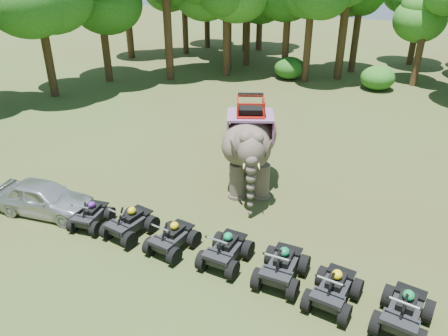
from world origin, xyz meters
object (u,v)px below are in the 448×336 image
Objects in this scene: elephant at (250,144)px; atv_1 at (129,219)px; atv_2 at (172,234)px; atv_5 at (334,285)px; atv_6 at (405,307)px; parked_car at (44,198)px; atv_0 at (91,212)px; atv_3 at (226,246)px; atv_4 at (282,263)px.

atv_1 is (-2.34, -5.16, -1.31)m from elephant.
atv_5 reaches higher than atv_2.
atv_6 reaches higher than atv_5.
parked_car is at bearing -173.04° from atv_6.
atv_0 is 5.34m from atv_3.
elephant is at bearing 90.17° from atv_2.
atv_2 is (5.62, 0.16, -0.03)m from parked_car.
elephant is 2.53× the size of atv_4.
elephant is 2.53× the size of atv_6.
atv_6 is at bearing 4.98° from atv_2.
atv_1 is 5.60m from atv_4.
atv_5 is at bearing 5.80° from atv_1.
elephant is 6.16m from atv_4.
elephant is at bearing 106.29° from atv_3.
atv_2 is 0.95× the size of atv_5.
atv_1 reaches higher than atv_2.
atv_6 is (1.88, -0.03, 0.02)m from atv_5.
parked_car is at bearing -163.14° from elephant.
atv_1 is at bearing 179.71° from atv_4.
atv_1 is 1.81m from atv_2.
parked_car is at bearing -179.20° from atv_4.
atv_3 is 3.54m from atv_5.
parked_car is 12.94m from atv_6.
elephant is at bearing 137.53° from atv_5.
atv_4 reaches higher than atv_0.
elephant is 2.62× the size of atv_5.
atv_3 is (5.33, 0.25, 0.08)m from atv_0.
atv_3 reaches higher than atv_1.
atv_6 is (7.32, -0.12, 0.05)m from atv_2.
atv_6 is (9.12, -0.20, 0.03)m from atv_1.
atv_0 is 8.86m from atv_5.
atv_5 is at bearing -98.63° from parked_car.
atv_2 is at bearing -178.63° from atv_4.
elephant is 5.43m from atv_2.
atv_3 is at bearing -96.40° from parked_car.
atv_4 is at bearing -7.47° from atv_0.
atv_6 is at bearing -2.04° from atv_3.
atv_3 is 0.96× the size of atv_4.
atv_4 is 1.00× the size of atv_6.
atv_1 is 0.99× the size of atv_3.
atv_2 is (1.81, -0.08, -0.02)m from atv_1.
elephant is 7.36m from atv_5.
atv_2 is 3.80m from atv_4.
atv_0 is 0.84× the size of atv_6.
atv_0 is 0.91× the size of atv_2.
elephant is 3.01× the size of atv_0.
elephant is 5.81m from atv_1.
atv_3 is at bearing -176.38° from atv_6.
atv_2 is 7.32m from atv_6.
atv_1 is at bearing -3.91° from atv_0.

